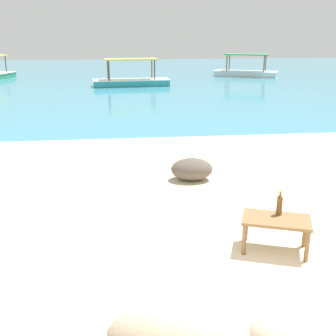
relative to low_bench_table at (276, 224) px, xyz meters
The scene contains 7 objects.
sand_beach 1.68m from the low_bench_table, 126.06° to the right, with size 18.00×14.00×0.04m, color beige.
water_surface 20.70m from the low_bench_table, 92.67° to the left, with size 60.00×36.00×0.03m, color teal.
low_bench_table is the anchor object (origin of this frame).
bottle 0.22m from the low_bench_table, 58.01° to the left, with size 0.07×0.07×0.30m.
shore_rock_medium 2.60m from the low_bench_table, 101.74° to the left, with size 0.71×0.52×0.38m, color brown.
boat_white 21.27m from the low_bench_table, 74.08° to the left, with size 3.81×2.65×1.29m.
boat_teal 16.53m from the low_bench_table, 93.69° to the left, with size 3.76×1.46×1.29m.
Camera 1 is at (-0.77, -2.85, 2.44)m, focal length 44.88 mm.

